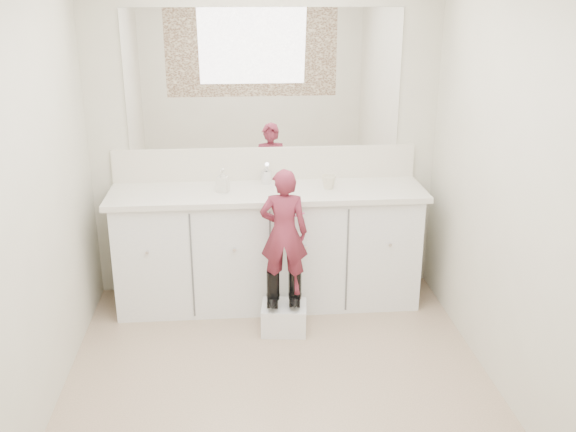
{
  "coord_description": "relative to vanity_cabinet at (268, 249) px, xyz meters",
  "views": [
    {
      "loc": [
        -0.23,
        -3.21,
        2.27
      ],
      "look_at": [
        0.1,
        0.69,
        0.87
      ],
      "focal_mm": 40.0,
      "sensor_mm": 36.0,
      "label": 1
    }
  ],
  "objects": [
    {
      "name": "step_stool",
      "position": [
        0.08,
        -0.48,
        -0.33
      ],
      "size": [
        0.33,
        0.29,
        0.2
      ],
      "primitive_type": "cube",
      "rotation": [
        0.0,
        0.0,
        -0.11
      ],
      "color": "silver",
      "rests_on": "floor"
    },
    {
      "name": "mirror",
      "position": [
        0.0,
        0.26,
        1.22
      ],
      "size": [
        2.0,
        0.02,
        1.0
      ],
      "primitive_type": "cube",
      "color": "white",
      "rests_on": "wall_back"
    },
    {
      "name": "countertop",
      "position": [
        0.0,
        -0.01,
        0.45
      ],
      "size": [
        2.28,
        0.58,
        0.04
      ],
      "primitive_type": "cube",
      "color": "beige",
      "rests_on": "vanity_cabinet"
    },
    {
      "name": "wall_back",
      "position": [
        0.0,
        0.27,
        0.77
      ],
      "size": [
        2.6,
        0.0,
        2.6
      ],
      "primitive_type": "plane",
      "rotation": [
        1.57,
        0.0,
        0.0
      ],
      "color": "#BEB8A2",
      "rests_on": "floor"
    },
    {
      "name": "cup",
      "position": [
        0.44,
        -0.01,
        0.51
      ],
      "size": [
        0.13,
        0.13,
        0.1
      ],
      "primitive_type": "imported",
      "rotation": [
        0.0,
        0.0,
        -0.27
      ],
      "color": "beige",
      "rests_on": "countertop"
    },
    {
      "name": "boot_right",
      "position": [
        0.16,
        -0.48,
        -0.1
      ],
      "size": [
        0.11,
        0.18,
        0.26
      ],
      "primitive_type": null,
      "rotation": [
        0.0,
        0.0,
        -0.11
      ],
      "color": "black",
      "rests_on": "step_stool"
    },
    {
      "name": "toddler",
      "position": [
        0.08,
        -0.48,
        0.31
      ],
      "size": [
        0.34,
        0.24,
        0.88
      ],
      "primitive_type": "imported",
      "rotation": [
        0.0,
        0.0,
        3.03
      ],
      "color": "#A9344B",
      "rests_on": "step_stool"
    },
    {
      "name": "wall_right",
      "position": [
        1.3,
        -1.23,
        0.78
      ],
      "size": [
        0.0,
        3.0,
        3.0
      ],
      "primitive_type": "plane",
      "rotation": [
        1.57,
        0.0,
        -1.57
      ],
      "color": "#BEB8A2",
      "rests_on": "floor"
    },
    {
      "name": "boot_left",
      "position": [
        0.01,
        -0.48,
        -0.1
      ],
      "size": [
        0.11,
        0.18,
        0.26
      ],
      "primitive_type": null,
      "rotation": [
        0.0,
        0.0,
        -0.11
      ],
      "color": "black",
      "rests_on": "step_stool"
    },
    {
      "name": "backsplash",
      "position": [
        0.0,
        0.26,
        0.59
      ],
      "size": [
        2.28,
        0.03,
        0.25
      ],
      "primitive_type": "cube",
      "color": "beige",
      "rests_on": "countertop"
    },
    {
      "name": "toothbrush",
      "position": [
        0.15,
        -0.48,
        0.42
      ],
      "size": [
        0.14,
        0.03,
        0.06
      ],
      "primitive_type": "cylinder",
      "rotation": [
        0.0,
        1.22,
        -0.11
      ],
      "color": "#D05181",
      "rests_on": "toddler"
    },
    {
      "name": "floor",
      "position": [
        0.0,
        -1.23,
        -0.42
      ],
      "size": [
        3.0,
        3.0,
        0.0
      ],
      "primitive_type": "plane",
      "color": "#836C55",
      "rests_on": "ground"
    },
    {
      "name": "wall_left",
      "position": [
        -1.3,
        -1.23,
        0.78
      ],
      "size": [
        0.0,
        3.0,
        3.0
      ],
      "primitive_type": "plane",
      "rotation": [
        1.57,
        0.0,
        1.57
      ],
      "color": "#BEB8A2",
      "rests_on": "floor"
    },
    {
      "name": "wall_front",
      "position": [
        0.0,
        -2.73,
        0.77
      ],
      "size": [
        2.6,
        0.0,
        2.6
      ],
      "primitive_type": "plane",
      "rotation": [
        -1.57,
        0.0,
        0.0
      ],
      "color": "#BEB8A2",
      "rests_on": "floor"
    },
    {
      "name": "dot_panel",
      "position": [
        0.0,
        -2.71,
        1.22
      ],
      "size": [
        2.0,
        0.01,
        1.2
      ],
      "primitive_type": "cube",
      "color": "#472819",
      "rests_on": "wall_front"
    },
    {
      "name": "vanity_cabinet",
      "position": [
        0.0,
        0.0,
        0.0
      ],
      "size": [
        2.2,
        0.55,
        0.85
      ],
      "primitive_type": "cube",
      "color": "silver",
      "rests_on": "floor"
    },
    {
      "name": "faucet",
      "position": [
        0.0,
        0.15,
        0.52
      ],
      "size": [
        0.08,
        0.08,
        0.1
      ],
      "primitive_type": "cylinder",
      "color": "silver",
      "rests_on": "countertop"
    },
    {
      "name": "soap_bottle",
      "position": [
        -0.32,
        -0.03,
        0.55
      ],
      "size": [
        0.1,
        0.1,
        0.17
      ],
      "primitive_type": "imported",
      "rotation": [
        0.0,
        0.0,
        -0.32
      ],
      "color": "beige",
      "rests_on": "countertop"
    }
  ]
}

